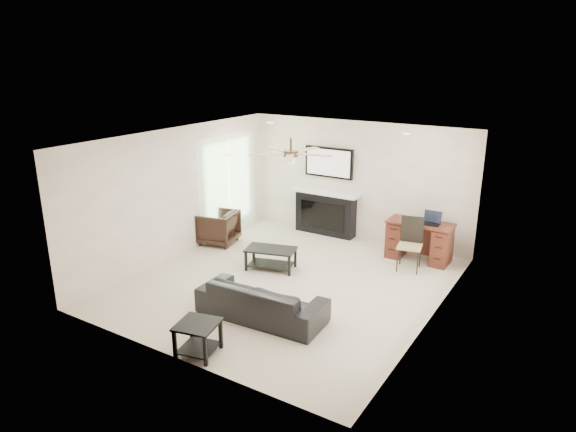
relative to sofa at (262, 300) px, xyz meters
The scene contains 10 objects.
room_shell 1.95m from the sofa, 96.12° to the left, with size 5.50×5.54×2.52m.
sofa is the anchor object (origin of this frame).
armchair 3.37m from the sofa, 140.41° to the left, with size 0.74×0.76×0.69m, color black.
coffee_table 1.84m from the sofa, 119.36° to the left, with size 0.90×0.50×0.40m, color black.
end_table_near 1.26m from the sofa, 96.84° to the right, with size 0.52×0.52×0.45m, color black.
end_table_left 3.34m from the sofa, 160.75° to the left, with size 0.50×0.50×0.45m, color black.
fireplace_unit 4.02m from the sofa, 104.15° to the left, with size 1.52×0.34×1.91m, color black.
desk 3.69m from the sofa, 69.99° to the left, with size 1.22×0.56×0.76m, color #3F180F.
desk_chair 3.18m from the sofa, 66.60° to the left, with size 0.42×0.44×0.97m, color black.
laptop 3.79m from the sofa, 67.01° to the left, with size 0.33×0.24×0.23m, color black.
Camera 1 is at (4.31, -6.93, 3.79)m, focal length 32.00 mm.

